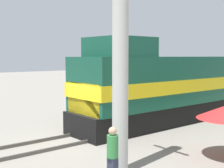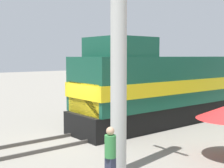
{
  "view_description": "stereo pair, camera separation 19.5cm",
  "coord_description": "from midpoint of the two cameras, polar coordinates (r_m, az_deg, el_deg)",
  "views": [
    {
      "loc": [
        11.76,
        -8.02,
        3.82
      ],
      "look_at": [
        1.2,
        0.69,
        2.59
      ],
      "focal_mm": 50.0,
      "sensor_mm": 36.0,
      "label": 1
    },
    {
      "loc": [
        11.88,
        -7.87,
        3.82
      ],
      "look_at": [
        1.2,
        0.69,
        2.59
      ],
      "focal_mm": 50.0,
      "sensor_mm": 36.0,
      "label": 2
    }
  ],
  "objects": [
    {
      "name": "ground_plane",
      "position": [
        14.75,
        -5.5,
        -9.9
      ],
      "size": [
        120.0,
        120.0,
        0.0
      ],
      "primitive_type": "plane",
      "color": "gray"
    },
    {
      "name": "rail_near",
      "position": [
        15.31,
        -7.03,
        -9.06
      ],
      "size": [
        0.08,
        41.46,
        0.15
      ],
      "primitive_type": "cube",
      "color": "#4C4742",
      "rests_on": "ground_plane"
    },
    {
      "name": "rail_far",
      "position": [
        14.16,
        -3.85,
        -10.21
      ],
      "size": [
        0.08,
        41.46,
        0.15
      ],
      "primitive_type": "cube",
      "color": "#4C4742",
      "rests_on": "ground_plane"
    },
    {
      "name": "locomotive",
      "position": [
        18.01,
        9.15,
        -0.57
      ],
      "size": [
        2.98,
        12.36,
        4.74
      ],
      "color": "black",
      "rests_on": "ground_plane"
    },
    {
      "name": "utility_pole",
      "position": [
        10.01,
        0.97,
        10.85
      ],
      "size": [
        1.8,
        0.52,
        9.56
      ],
      "color": "#B2B2AD",
      "rests_on": "ground_plane"
    },
    {
      "name": "person_bystander",
      "position": [
        9.38,
        -0.5,
        -12.62
      ],
      "size": [
        0.34,
        0.34,
        1.76
      ],
      "color": "#2D3347",
      "rests_on": "ground_plane"
    }
  ]
}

